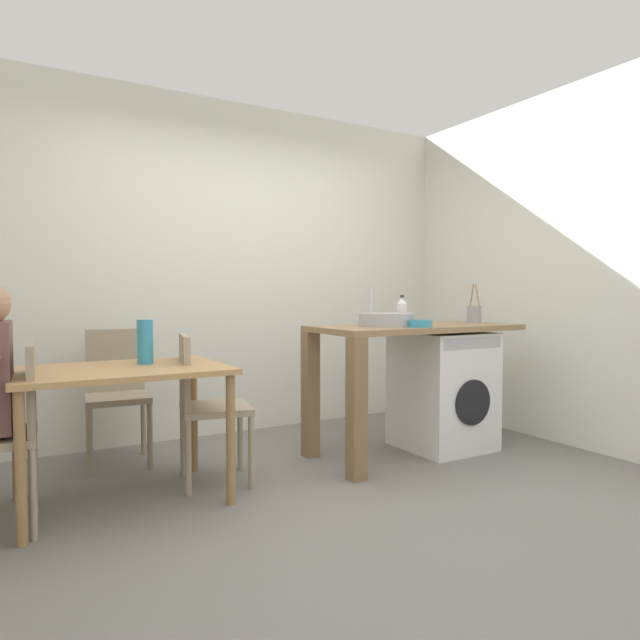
{
  "coord_description": "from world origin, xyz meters",
  "views": [
    {
      "loc": [
        -1.58,
        -2.57,
        1.14
      ],
      "look_at": [
        0.17,
        0.45,
        0.98
      ],
      "focal_mm": 30.97,
      "sensor_mm": 36.0,
      "label": 1
    }
  ],
  "objects_px": {
    "chair_opposite": "(203,400)",
    "chair_spare_by_wall": "(117,388)",
    "mixing_bowl": "(419,323)",
    "utensil_crock": "(474,314)",
    "washing_machine": "(443,390)",
    "dining_table": "(122,385)",
    "vase": "(145,342)",
    "chair_person_seat": "(7,426)",
    "bottle_tall_green": "(402,311)"
  },
  "relations": [
    {
      "from": "chair_opposite",
      "to": "chair_spare_by_wall",
      "type": "relative_size",
      "value": 1.0
    },
    {
      "from": "utensil_crock",
      "to": "vase",
      "type": "distance_m",
      "value": 2.49
    },
    {
      "from": "washing_machine",
      "to": "bottle_tall_green",
      "type": "height_order",
      "value": "bottle_tall_green"
    },
    {
      "from": "chair_person_seat",
      "to": "mixing_bowl",
      "type": "xyz_separation_m",
      "value": [
        2.42,
        -0.15,
        0.44
      ]
    },
    {
      "from": "chair_opposite",
      "to": "vase",
      "type": "xyz_separation_m",
      "value": [
        -0.33,
        0.04,
        0.36
      ]
    },
    {
      "from": "chair_spare_by_wall",
      "to": "vase",
      "type": "height_order",
      "value": "vase"
    },
    {
      "from": "bottle_tall_green",
      "to": "mixing_bowl",
      "type": "relative_size",
      "value": 1.23
    },
    {
      "from": "chair_person_seat",
      "to": "washing_machine",
      "type": "distance_m",
      "value": 2.82
    },
    {
      "from": "chair_person_seat",
      "to": "chair_opposite",
      "type": "bearing_deg",
      "value": -77.16
    },
    {
      "from": "chair_spare_by_wall",
      "to": "mixing_bowl",
      "type": "relative_size",
      "value": 5.2
    },
    {
      "from": "chair_spare_by_wall",
      "to": "utensil_crock",
      "type": "height_order",
      "value": "utensil_crock"
    },
    {
      "from": "dining_table",
      "to": "mixing_bowl",
      "type": "relative_size",
      "value": 6.35
    },
    {
      "from": "chair_person_seat",
      "to": "utensil_crock",
      "type": "distance_m",
      "value": 3.22
    },
    {
      "from": "mixing_bowl",
      "to": "bottle_tall_green",
      "type": "bearing_deg",
      "value": 71.06
    },
    {
      "from": "washing_machine",
      "to": "vase",
      "type": "bearing_deg",
      "value": 175.68
    },
    {
      "from": "dining_table",
      "to": "chair_opposite",
      "type": "relative_size",
      "value": 1.22
    },
    {
      "from": "chair_spare_by_wall",
      "to": "washing_machine",
      "type": "relative_size",
      "value": 1.05
    },
    {
      "from": "washing_machine",
      "to": "mixing_bowl",
      "type": "height_order",
      "value": "mixing_bowl"
    },
    {
      "from": "bottle_tall_green",
      "to": "utensil_crock",
      "type": "height_order",
      "value": "utensil_crock"
    },
    {
      "from": "bottle_tall_green",
      "to": "utensil_crock",
      "type": "relative_size",
      "value": 0.71
    },
    {
      "from": "bottle_tall_green",
      "to": "washing_machine",
      "type": "bearing_deg",
      "value": -23.29
    },
    {
      "from": "utensil_crock",
      "to": "bottle_tall_green",
      "type": "bearing_deg",
      "value": 173.74
    },
    {
      "from": "chair_opposite",
      "to": "chair_person_seat",
      "type": "bearing_deg",
      "value": -69.05
    },
    {
      "from": "washing_machine",
      "to": "mixing_bowl",
      "type": "xyz_separation_m",
      "value": [
        -0.4,
        -0.2,
        0.52
      ]
    },
    {
      "from": "chair_spare_by_wall",
      "to": "bottle_tall_green",
      "type": "height_order",
      "value": "bottle_tall_green"
    },
    {
      "from": "chair_opposite",
      "to": "bottle_tall_green",
      "type": "height_order",
      "value": "bottle_tall_green"
    },
    {
      "from": "mixing_bowl",
      "to": "utensil_crock",
      "type": "relative_size",
      "value": 0.58
    },
    {
      "from": "chair_person_seat",
      "to": "chair_spare_by_wall",
      "type": "relative_size",
      "value": 1.0
    },
    {
      "from": "utensil_crock",
      "to": "vase",
      "type": "xyz_separation_m",
      "value": [
        -2.49,
        0.11,
        -0.12
      ]
    },
    {
      "from": "chair_opposite",
      "to": "bottle_tall_green",
      "type": "xyz_separation_m",
      "value": [
        1.5,
        -0.0,
        0.51
      ]
    },
    {
      "from": "mixing_bowl",
      "to": "utensil_crock",
      "type": "xyz_separation_m",
      "value": [
        0.77,
        0.25,
        0.04
      ]
    },
    {
      "from": "chair_opposite",
      "to": "chair_spare_by_wall",
      "type": "distance_m",
      "value": 0.8
    },
    {
      "from": "chair_person_seat",
      "to": "utensil_crock",
      "type": "height_order",
      "value": "utensil_crock"
    },
    {
      "from": "utensil_crock",
      "to": "chair_spare_by_wall",
      "type": "bearing_deg",
      "value": 162.82
    },
    {
      "from": "chair_opposite",
      "to": "washing_machine",
      "type": "xyz_separation_m",
      "value": [
        1.79,
        -0.12,
        -0.08
      ]
    },
    {
      "from": "chair_person_seat",
      "to": "vase",
      "type": "distance_m",
      "value": 0.81
    },
    {
      "from": "mixing_bowl",
      "to": "utensil_crock",
      "type": "bearing_deg",
      "value": 18.06
    },
    {
      "from": "vase",
      "to": "chair_person_seat",
      "type": "bearing_deg",
      "value": -163.62
    },
    {
      "from": "chair_spare_by_wall",
      "to": "bottle_tall_green",
      "type": "relative_size",
      "value": 4.21
    },
    {
      "from": "chair_opposite",
      "to": "dining_table",
      "type": "bearing_deg",
      "value": -70.7
    },
    {
      "from": "chair_opposite",
      "to": "utensil_crock",
      "type": "distance_m",
      "value": 2.21
    },
    {
      "from": "chair_spare_by_wall",
      "to": "washing_machine",
      "type": "height_order",
      "value": "chair_spare_by_wall"
    },
    {
      "from": "mixing_bowl",
      "to": "utensil_crock",
      "type": "distance_m",
      "value": 0.81
    },
    {
      "from": "dining_table",
      "to": "mixing_bowl",
      "type": "height_order",
      "value": "mixing_bowl"
    },
    {
      "from": "chair_person_seat",
      "to": "bottle_tall_green",
      "type": "distance_m",
      "value": 2.58
    },
    {
      "from": "dining_table",
      "to": "vase",
      "type": "relative_size",
      "value": 4.32
    },
    {
      "from": "chair_opposite",
      "to": "chair_spare_by_wall",
      "type": "bearing_deg",
      "value": -140.94
    },
    {
      "from": "chair_person_seat",
      "to": "mixing_bowl",
      "type": "relative_size",
      "value": 5.2
    },
    {
      "from": "chair_opposite",
      "to": "utensil_crock",
      "type": "xyz_separation_m",
      "value": [
        2.16,
        -0.07,
        0.48
      ]
    },
    {
      "from": "chair_spare_by_wall",
      "to": "utensil_crock",
      "type": "xyz_separation_m",
      "value": [
        2.53,
        -0.78,
        0.48
      ]
    }
  ]
}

